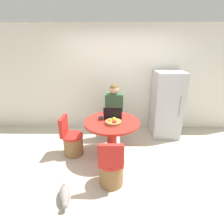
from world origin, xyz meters
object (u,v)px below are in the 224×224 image
object	(u,v)px
dining_table	(112,132)
chair_near_camera	(111,170)
chair_left_side	(72,142)
cat	(65,195)
person_seated	(114,109)
refrigerator	(166,105)
fruit_bowl	(114,122)
laptop	(113,116)

from	to	relation	value
dining_table	chair_near_camera	size ratio (longest dim) A/B	1.30
chair_near_camera	chair_left_side	size ratio (longest dim) A/B	1.00
chair_near_camera	cat	size ratio (longest dim) A/B	1.64
person_seated	cat	size ratio (longest dim) A/B	2.63
refrigerator	fruit_bowl	world-z (taller)	refrigerator
dining_table	laptop	distance (m)	0.31
cat	laptop	bearing A→B (deg)	134.21
chair_left_side	laptop	size ratio (longest dim) A/B	2.33
dining_table	cat	distance (m)	1.39
fruit_bowl	chair_left_side	bearing A→B (deg)	170.81
refrigerator	dining_table	size ratio (longest dim) A/B	1.47
chair_near_camera	person_seated	bearing A→B (deg)	-91.41
chair_near_camera	laptop	world-z (taller)	laptop
refrigerator	person_seated	bearing A→B (deg)	-171.87
refrigerator	chair_near_camera	bearing A→B (deg)	-126.35
fruit_bowl	chair_near_camera	bearing A→B (deg)	-92.42
dining_table	cat	size ratio (longest dim) A/B	2.13
chair_left_side	refrigerator	bearing A→B (deg)	-64.85
fruit_bowl	cat	bearing A→B (deg)	-124.42
person_seated	fruit_bowl	distance (m)	0.87
chair_near_camera	dining_table	bearing A→B (deg)	-90.00
dining_table	person_seated	size ratio (longest dim) A/B	0.81
refrigerator	person_seated	size ratio (longest dim) A/B	1.19
dining_table	laptop	xyz separation A→B (m)	(0.01, 0.14, 0.28)
refrigerator	chair_near_camera	world-z (taller)	refrigerator
chair_left_side	fruit_bowl	world-z (taller)	fruit_bowl
chair_near_camera	laptop	distance (m)	1.09
person_seated	laptop	xyz separation A→B (m)	(-0.02, -0.62, 0.08)
laptop	cat	xyz separation A→B (m)	(-0.68, -1.27, -0.73)
chair_near_camera	chair_left_side	world-z (taller)	same
person_seated	fruit_bowl	size ratio (longest dim) A/B	4.42
chair_left_side	person_seated	xyz separation A→B (m)	(0.85, 0.73, 0.45)
dining_table	person_seated	xyz separation A→B (m)	(0.04, 0.76, 0.20)
cat	chair_near_camera	bearing A→B (deg)	98.16
chair_near_camera	laptop	size ratio (longest dim) A/B	2.33
person_seated	cat	xyz separation A→B (m)	(-0.70, -1.89, -0.64)
dining_table	person_seated	world-z (taller)	person_seated
laptop	dining_table	bearing A→B (deg)	84.83
fruit_bowl	dining_table	bearing A→B (deg)	106.10
refrigerator	dining_table	world-z (taller)	refrigerator
chair_left_side	person_seated	bearing A→B (deg)	-47.43
refrigerator	chair_left_side	distance (m)	2.35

